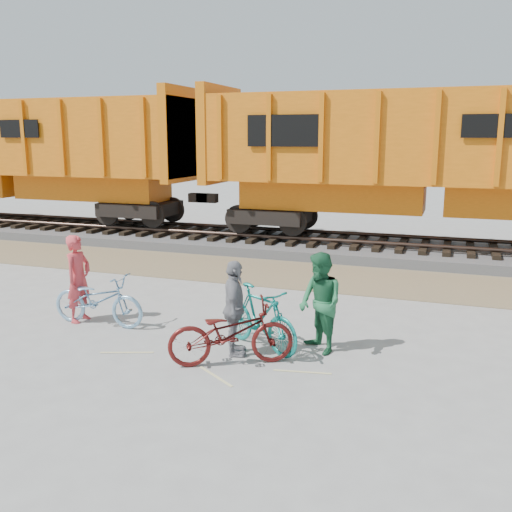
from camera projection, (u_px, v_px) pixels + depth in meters
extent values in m
plane|color=#9E9E99|center=(201.00, 344.00, 10.01)|extent=(120.00, 120.00, 0.00)
cube|color=#857453|center=(289.00, 274.00, 15.08)|extent=(120.00, 3.00, 0.02)
cube|color=slate|center=(319.00, 245.00, 18.28)|extent=(120.00, 4.00, 0.30)
cube|color=black|center=(141.00, 228.00, 20.36)|extent=(0.22, 2.60, 0.12)
cube|color=black|center=(319.00, 239.00, 18.24)|extent=(0.22, 2.60, 0.12)
cylinder|color=#382821|center=(314.00, 239.00, 17.55)|extent=(120.00, 0.12, 0.12)
cylinder|color=#382821|center=(324.00, 232.00, 18.88)|extent=(120.00, 0.12, 0.12)
cube|color=black|center=(26.00, 207.00, 21.88)|extent=(11.20, 2.20, 0.80)
cube|color=orange|center=(24.00, 184.00, 21.71)|extent=(11.76, 1.65, 0.90)
cube|color=orange|center=(20.00, 138.00, 21.35)|extent=(14.00, 3.00, 2.60)
cube|color=#CB640C|center=(184.00, 135.00, 19.10)|extent=(0.30, 3.06, 3.10)
cube|color=black|center=(433.00, 227.00, 17.00)|extent=(11.20, 2.20, 0.80)
cube|color=orange|center=(435.00, 198.00, 16.82)|extent=(11.76, 1.65, 0.90)
cube|color=orange|center=(439.00, 138.00, 16.46)|extent=(14.00, 3.00, 2.60)
cube|color=#CB640C|center=(220.00, 135.00, 18.68)|extent=(0.30, 3.06, 3.10)
cube|color=black|center=(284.00, 131.00, 16.33)|extent=(2.20, 0.04, 0.90)
imported|color=#7BAACE|center=(98.00, 300.00, 10.92)|extent=(1.93, 0.70, 1.01)
imported|color=#117E75|center=(260.00, 318.00, 9.69)|extent=(1.85, 1.36, 1.10)
imported|color=#531311|center=(231.00, 333.00, 9.01)|extent=(2.09, 1.56, 1.05)
imported|color=#CE3A40|center=(78.00, 279.00, 11.10)|extent=(0.43, 0.64, 1.72)
imported|color=#22653D|center=(320.00, 303.00, 9.49)|extent=(1.04, 1.04, 1.70)
imported|color=gray|center=(234.00, 308.00, 9.35)|extent=(0.69, 1.02, 1.60)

